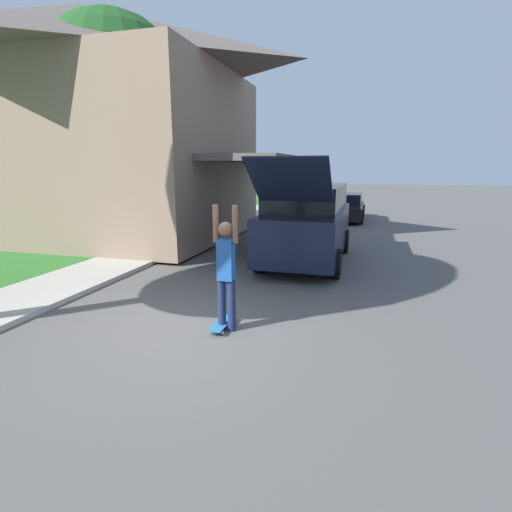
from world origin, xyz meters
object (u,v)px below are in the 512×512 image
at_px(suv_parked, 307,222).
at_px(car_down_street, 345,207).
at_px(lawn_tree_far, 114,92).
at_px(skateboard, 222,323).
at_px(skateboarder, 226,267).

relative_size(suv_parked, car_down_street, 1.27).
relative_size(lawn_tree_far, skateboard, 9.56).
bearing_deg(suv_parked, skateboard, -96.41).
bearing_deg(car_down_street, skateboarder, -93.47).
xyz_separation_m(skateboarder, skateboard, (-0.10, 0.04, -0.98)).
bearing_deg(lawn_tree_far, suv_parked, -9.61).
relative_size(lawn_tree_far, skateboarder, 3.62).
distance_m(suv_parked, skateboard, 5.29).
xyz_separation_m(lawn_tree_far, suv_parked, (6.65, -1.13, -3.88)).
bearing_deg(skateboard, skateboarder, -21.83).
relative_size(car_down_street, skateboarder, 2.18).
distance_m(lawn_tree_far, skateboard, 10.03).
xyz_separation_m(suv_parked, skateboard, (-0.58, -5.15, -1.05)).
bearing_deg(skateboarder, lawn_tree_far, 134.31).
bearing_deg(car_down_street, lawn_tree_far, -129.80).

